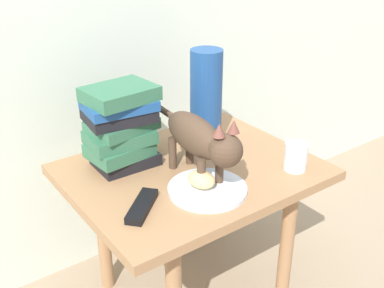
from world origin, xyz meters
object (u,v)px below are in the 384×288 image
object	(u,v)px
candle_jar	(296,158)
cat	(200,139)
side_table	(192,188)
book_stack	(121,126)
tv_remote	(142,206)
plate	(207,189)
bread_roll	(201,180)
green_vase	(206,98)

from	to	relation	value
candle_jar	cat	bearing A→B (deg)	157.01
side_table	candle_jar	bearing A→B (deg)	-37.35
book_stack	tv_remote	distance (m)	0.28
plate	bread_roll	world-z (taller)	bread_roll
side_table	book_stack	world-z (taller)	book_stack
side_table	candle_jar	world-z (taller)	candle_jar
plate	tv_remote	bearing A→B (deg)	171.19
tv_remote	green_vase	bearing A→B (deg)	-11.33
side_table	book_stack	bearing A→B (deg)	139.25
plate	candle_jar	xyz separation A→B (m)	(0.29, -0.05, 0.03)
side_table	candle_jar	size ratio (longest dim) A/B	8.58
book_stack	plate	bearing A→B (deg)	-67.23
side_table	plate	world-z (taller)	plate
side_table	cat	bearing A→B (deg)	-109.06
bread_roll	tv_remote	bearing A→B (deg)	173.07
cat	book_stack	world-z (taller)	book_stack
tv_remote	candle_jar	bearing A→B (deg)	-51.39
bread_roll	candle_jar	distance (m)	0.31
plate	green_vase	distance (m)	0.35
candle_jar	plate	bearing A→B (deg)	169.77
side_table	tv_remote	world-z (taller)	tv_remote
side_table	tv_remote	bearing A→B (deg)	-155.96
green_vase	candle_jar	bearing A→B (deg)	-70.54
plate	bread_roll	bearing A→B (deg)	150.85
plate	green_vase	xyz separation A→B (m)	(0.18, 0.25, 0.15)
cat	candle_jar	distance (m)	0.31
plate	book_stack	distance (m)	0.32
green_vase	tv_remote	size ratio (longest dim) A/B	2.12
side_table	green_vase	distance (m)	0.29
side_table	green_vase	size ratio (longest dim) A/B	2.29
side_table	tv_remote	distance (m)	0.27
book_stack	green_vase	bearing A→B (deg)	-4.42
cat	candle_jar	xyz separation A→B (m)	(0.27, -0.11, -0.09)
candle_jar	tv_remote	distance (m)	0.49
side_table	tv_remote	xyz separation A→B (m)	(-0.24, -0.11, 0.08)
cat	tv_remote	bearing A→B (deg)	-171.17
candle_jar	side_table	bearing A→B (deg)	142.65
cat	book_stack	size ratio (longest dim) A/B	1.90
book_stack	green_vase	world-z (taller)	green_vase
candle_jar	tv_remote	bearing A→B (deg)	170.33
book_stack	candle_jar	xyz separation A→B (m)	(0.41, -0.33, -0.09)
green_vase	plate	bearing A→B (deg)	-126.44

